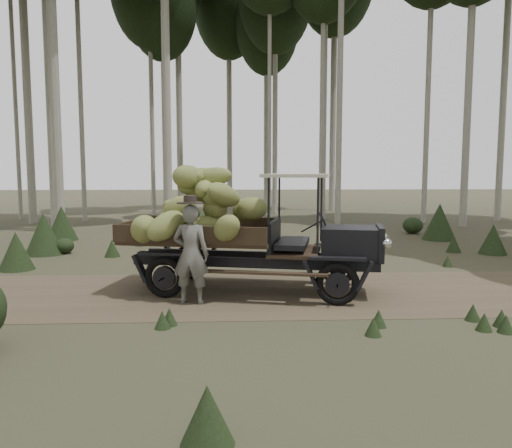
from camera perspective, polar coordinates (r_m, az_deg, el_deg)
name	(u,v)px	position (r m, az deg, el deg)	size (l,w,h in m)	color
ground	(333,292)	(10.89, 8.76, -7.73)	(120.00, 120.00, 0.00)	#473D2B
dirt_track	(333,292)	(10.89, 8.76, -7.71)	(70.00, 4.00, 0.01)	brown
banana_truck	(223,218)	(10.72, -3.76, 0.66)	(5.76, 3.08, 2.77)	black
farmer	(191,253)	(9.77, -7.45, -3.29)	(0.79, 0.61, 2.12)	#616059
undergrowth	(311,254)	(12.47, 6.28, -3.41)	(21.65, 22.82, 1.38)	#233319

